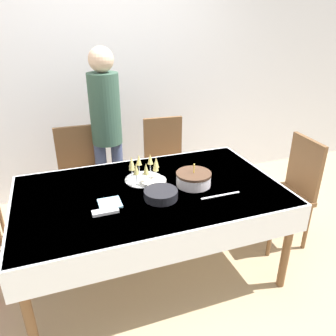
% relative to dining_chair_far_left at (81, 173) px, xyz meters
% --- Properties ---
extents(ground_plane, '(12.00, 12.00, 0.00)m').
position_rel_dining_chair_far_left_xyz_m(ground_plane, '(0.42, -0.89, -0.54)').
color(ground_plane, tan).
extents(wall_back, '(8.00, 0.05, 2.70)m').
position_rel_dining_chair_far_left_xyz_m(wall_back, '(0.42, 0.69, 0.81)').
color(wall_back, silver).
rests_on(wall_back, ground_plane).
extents(dining_table, '(1.92, 1.15, 0.75)m').
position_rel_dining_chair_far_left_xyz_m(dining_table, '(0.42, -0.89, 0.11)').
color(dining_table, white).
rests_on(dining_table, ground_plane).
extents(dining_chair_far_left, '(0.43, 0.43, 0.98)m').
position_rel_dining_chair_far_left_xyz_m(dining_chair_far_left, '(0.00, 0.00, 0.00)').
color(dining_chair_far_left, brown).
rests_on(dining_chair_far_left, ground_plane).
extents(dining_chair_far_right, '(0.45, 0.45, 0.98)m').
position_rel_dining_chair_far_left_xyz_m(dining_chair_far_right, '(0.85, -0.00, 0.00)').
color(dining_chair_far_right, brown).
rests_on(dining_chair_far_right, ground_plane).
extents(dining_chair_right_end, '(0.45, 0.45, 0.98)m').
position_rel_dining_chair_far_left_xyz_m(dining_chair_right_end, '(1.70, -0.90, 0.00)').
color(dining_chair_right_end, brown).
rests_on(dining_chair_right_end, ground_plane).
extents(birthday_cake, '(0.26, 0.26, 0.17)m').
position_rel_dining_chair_far_left_xyz_m(birthday_cake, '(0.75, -0.93, 0.26)').
color(birthday_cake, white).
rests_on(birthday_cake, dining_table).
extents(champagne_tray, '(0.29, 0.29, 0.18)m').
position_rel_dining_chair_far_left_xyz_m(champagne_tray, '(0.42, -0.73, 0.30)').
color(champagne_tray, silver).
rests_on(champagne_tray, dining_table).
extents(plate_stack_main, '(0.24, 0.24, 0.06)m').
position_rel_dining_chair_far_left_xyz_m(plate_stack_main, '(0.46, -1.04, 0.24)').
color(plate_stack_main, black).
rests_on(plate_stack_main, dining_table).
extents(plate_stack_dessert, '(0.19, 0.19, 0.03)m').
position_rel_dining_chair_far_left_xyz_m(plate_stack_dessert, '(0.47, -0.82, 0.22)').
color(plate_stack_dessert, silver).
rests_on(plate_stack_dessert, dining_table).
extents(cake_knife, '(0.30, 0.02, 0.00)m').
position_rel_dining_chair_far_left_xyz_m(cake_knife, '(0.86, -1.15, 0.21)').
color(cake_knife, silver).
rests_on(cake_knife, dining_table).
extents(fork_pile, '(0.17, 0.06, 0.02)m').
position_rel_dining_chair_far_left_xyz_m(fork_pile, '(0.06, -1.10, 0.22)').
color(fork_pile, silver).
rests_on(fork_pile, dining_table).
extents(napkin_pile, '(0.15, 0.15, 0.01)m').
position_rel_dining_chair_far_left_xyz_m(napkin_pile, '(0.11, -1.00, 0.21)').
color(napkin_pile, '#8CC6E0').
rests_on(napkin_pile, dining_table).
extents(person_standing, '(0.28, 0.28, 1.68)m').
position_rel_dining_chair_far_left_xyz_m(person_standing, '(0.28, 0.03, 0.47)').
color(person_standing, '#3F4C72').
rests_on(person_standing, ground_plane).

